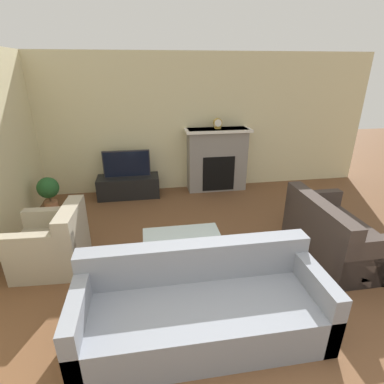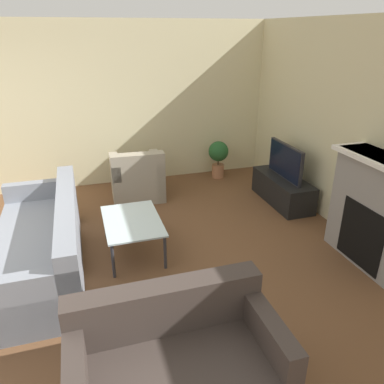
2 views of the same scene
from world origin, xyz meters
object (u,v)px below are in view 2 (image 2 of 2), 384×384
object	(u,v)px
couch_loveseat	(176,368)
potted_plant	(218,155)
armchair_by_window	(137,180)
coffee_table	(132,223)
couch_sectional	(43,246)
tv	(285,161)

from	to	relation	value
couch_loveseat	potted_plant	world-z (taller)	couch_loveseat
armchair_by_window	coffee_table	size ratio (longest dim) A/B	0.86
couch_sectional	coffee_table	bearing A→B (deg)	92.30
tv	potted_plant	world-z (taller)	tv
couch_sectional	armchair_by_window	distance (m)	2.16
coffee_table	tv	bearing A→B (deg)	107.13
armchair_by_window	potted_plant	size ratio (longest dim) A/B	1.25
armchair_by_window	coffee_table	xyz separation A→B (m)	(1.64, -0.33, 0.10)
armchair_by_window	potted_plant	xyz separation A→B (m)	(-0.45, 1.57, 0.12)
tv	armchair_by_window	distance (m)	2.36
couch_loveseat	potted_plant	bearing A→B (deg)	65.35
couch_loveseat	coffee_table	world-z (taller)	couch_loveseat
tv	couch_loveseat	distance (m)	3.81
couch_loveseat	armchair_by_window	xyz separation A→B (m)	(-3.73, 0.34, 0.01)
couch_sectional	coffee_table	world-z (taller)	couch_sectional
armchair_by_window	coffee_table	world-z (taller)	armchair_by_window
couch_loveseat	couch_sectional	bearing A→B (deg)	116.26
coffee_table	potted_plant	xyz separation A→B (m)	(-2.09, 1.90, 0.03)
tv	potted_plant	xyz separation A→B (m)	(-1.32, -0.58, -0.26)
tv	potted_plant	distance (m)	1.47
coffee_table	potted_plant	size ratio (longest dim) A/B	1.44
potted_plant	coffee_table	bearing A→B (deg)	-42.30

